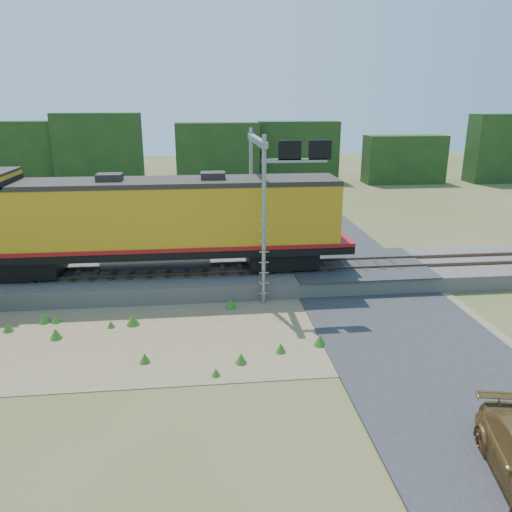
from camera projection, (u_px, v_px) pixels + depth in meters
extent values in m
plane|color=#475123|center=(230.00, 337.00, 19.92)|extent=(140.00, 140.00, 0.00)
cube|color=slate|center=(223.00, 277.00, 25.49)|extent=(70.00, 5.00, 0.80)
cube|color=brown|center=(223.00, 273.00, 24.67)|extent=(70.00, 0.10, 0.16)
cube|color=brown|center=(222.00, 264.00, 26.03)|extent=(70.00, 0.10, 0.16)
cube|color=#8C7754|center=(180.00, 333.00, 20.18)|extent=(26.00, 8.00, 0.03)
cube|color=#38383A|center=(356.00, 264.00, 26.10)|extent=(7.00, 5.20, 0.06)
cube|color=#38383A|center=(298.00, 213.00, 41.52)|extent=(7.00, 24.00, 0.08)
cube|color=#183613|center=(209.00, 155.00, 55.01)|extent=(36.00, 3.00, 6.50)
cube|color=black|center=(25.00, 265.00, 24.19)|extent=(3.49, 2.23, 0.87)
cube|color=black|center=(281.00, 256.00, 25.51)|extent=(3.49, 2.23, 0.87)
cube|color=black|center=(156.00, 249.00, 24.67)|extent=(19.39, 2.91, 0.35)
cylinder|color=gray|center=(156.00, 258.00, 24.81)|extent=(5.33, 1.16, 1.16)
cube|color=#BF8616|center=(154.00, 216.00, 24.17)|extent=(17.94, 2.81, 3.01)
cube|color=maroon|center=(156.00, 243.00, 24.58)|extent=(19.39, 2.96, 0.17)
cube|color=#28231E|center=(152.00, 182.00, 23.69)|extent=(17.94, 2.86, 0.23)
cube|color=#28231E|center=(110.00, 178.00, 23.42)|extent=(1.16, 0.97, 0.44)
cube|color=#28231E|center=(213.00, 177.00, 23.93)|extent=(1.16, 0.97, 0.44)
cylinder|color=gray|center=(264.00, 224.00, 22.00)|extent=(0.20, 0.20, 7.65)
cylinder|color=gray|center=(251.00, 200.00, 27.31)|extent=(0.20, 0.20, 7.65)
cube|color=gray|center=(257.00, 140.00, 23.65)|extent=(0.27, 6.20, 0.27)
cube|color=gray|center=(294.00, 161.00, 21.32)|extent=(2.84, 0.16, 0.16)
cube|color=black|center=(290.00, 150.00, 21.17)|extent=(0.98, 0.16, 0.82)
cube|color=black|center=(320.00, 150.00, 21.31)|extent=(0.98, 0.16, 0.82)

